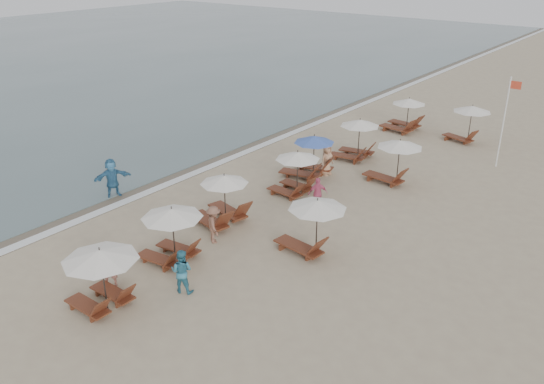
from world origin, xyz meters
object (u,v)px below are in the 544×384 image
Objects in this scene: lounger_station_5 at (355,140)px; beachgoer_far_a at (318,193)px; inland_station_0 at (309,222)px; lounger_station_4 at (309,158)px; lounger_station_6 at (403,116)px; beachgoer_mid_b at (214,224)px; lounger_station_0 at (100,274)px; waterline_walker at (112,178)px; lounger_station_1 at (170,232)px; lounger_station_2 at (220,201)px; beachgoer_near at (109,264)px; inland_station_1 at (392,158)px; flag_pole_near at (505,118)px; inland_station_2 at (467,119)px; lounger_station_3 at (294,172)px; beachgoer_far_b at (327,160)px; beachgoer_mid_a at (182,271)px.

beachgoer_far_a is (2.02, -6.71, -0.35)m from lounger_station_5.
lounger_station_5 is at bearing 110.98° from inland_station_0.
lounger_station_5 is (0.56, 3.66, 0.12)m from lounger_station_4.
lounger_station_6 is 1.72× the size of beachgoer_mid_b.
lounger_station_0 is 1.34× the size of waterline_walker.
inland_station_0 reaches higher than lounger_station_0.
lounger_station_2 reaches higher than lounger_station_1.
lounger_station_6 is 1.56× the size of beachgoer_near.
lounger_station_2 reaches higher than beachgoer_mid_b.
inland_station_0 is (4.43, 0.15, 0.35)m from lounger_station_2.
inland_station_1 is (-0.72, 8.30, -0.02)m from inland_station_0.
flag_pole_near is at bearing 73.89° from lounger_station_0.
inland_station_1 is (3.00, 11.91, 0.12)m from lounger_station_1.
lounger_station_5 is 0.96× the size of lounger_station_6.
lounger_station_2 is 1.02× the size of lounger_station_5.
flag_pole_near is at bearing -46.01° from inland_station_2.
flag_pole_near is (6.03, 20.88, 1.41)m from lounger_station_0.
lounger_station_3 is 5.63m from inland_station_0.
lounger_station_0 reaches higher than waterline_walker.
lounger_station_3 is at bearing -68.74° from beachgoer_far_a.
lounger_station_5 is 0.92× the size of inland_station_0.
beachgoer_near is at bearing -98.41° from lounger_station_1.
lounger_station_3 is 1.45× the size of beachgoer_far_b.
beachgoer_mid_a is at bearing -94.58° from inland_station_2.
beachgoer_far_a is at bearing -49.79° from lounger_station_4.
flag_pole_near is (6.24, 15.43, 1.91)m from beachgoer_mid_b.
inland_station_1 is 13.53m from waterline_walker.
lounger_station_1 is 1.04× the size of lounger_station_3.
lounger_station_6 is 7.68m from flag_pole_near.
inland_station_0 is at bearing -48.47° from lounger_station_3.
lounger_station_0 is 1.05× the size of lounger_station_3.
lounger_station_5 is at bearing 81.26° from lounger_station_4.
inland_station_1 and inland_station_2 have the same top height.
lounger_station_3 is at bearing -124.12° from flag_pole_near.
flag_pole_near is at bearing -76.75° from beachgoer_mid_b.
beachgoer_near is (-0.35, -10.31, -0.25)m from lounger_station_3.
beachgoer_mid_b is (0.27, 2.02, -0.41)m from lounger_station_1.
waterline_walker is at bearing -173.17° from inland_station_0.
beachgoer_far_b reaches higher than beachgoer_far_a.
lounger_station_1 is at bearing -135.85° from inland_station_0.
lounger_station_4 is at bearing -98.74° from lounger_station_5.
lounger_station_2 is 0.54× the size of flag_pole_near.
inland_station_1 reaches higher than beachgoer_mid_b.
lounger_station_0 is 0.93× the size of inland_station_2.
flag_pole_near is (6.52, 9.63, 1.58)m from lounger_station_3.
inland_station_0 reaches higher than beachgoer_mid_a.
beachgoer_far_b is (-3.84, 7.26, -0.50)m from inland_station_0.
lounger_station_0 is 15.54m from inland_station_1.
lounger_station_3 is at bearing -51.91° from beachgoer_mid_b.
beachgoer_mid_a is at bearing -82.29° from lounger_station_5.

